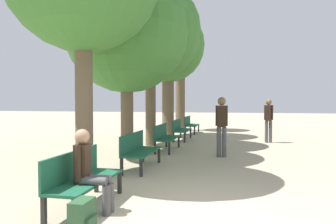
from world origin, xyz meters
name	(u,v)px	position (x,y,z in m)	size (l,w,h in m)	color
ground_plane	(200,220)	(0.00, 0.00, 0.00)	(80.00, 80.00, 0.00)	tan
bench_row_0	(81,176)	(-1.83, 0.16, 0.48)	(0.53, 1.69, 0.85)	#195138
bench_row_1	(138,148)	(-1.83, 3.04, 0.48)	(0.53, 1.69, 0.85)	#195138
bench_row_2	(165,136)	(-1.83, 5.93, 0.48)	(0.53, 1.69, 0.85)	#195138
bench_row_3	(180,128)	(-1.83, 8.82, 0.48)	(0.53, 1.69, 0.85)	#195138
bench_row_4	(190,124)	(-1.83, 11.71, 0.48)	(0.53, 1.69, 0.85)	#195138
tree_row_1	(127,32)	(-2.61, 4.48, 3.58)	(3.50, 3.50, 5.34)	brown
tree_row_2	(150,32)	(-2.61, 7.04, 4.09)	(3.63, 3.63, 5.93)	brown
tree_row_3	(168,47)	(-2.61, 10.04, 4.04)	(3.29, 3.29, 5.74)	brown
tree_row_4	(180,48)	(-2.61, 13.20, 4.51)	(2.30, 2.30, 5.88)	brown
person_seated	(89,168)	(-1.60, -0.04, 0.64)	(0.57, 0.32, 1.21)	#4C4C4C
backpack	(83,219)	(-1.28, -0.90, 0.22)	(0.24, 0.34, 0.46)	#284C2D
pedestrian_near	(269,118)	(1.65, 8.73, 0.96)	(0.34, 0.28, 1.68)	#4C4C4C
pedestrian_mid	(222,123)	(0.04, 5.07, 0.99)	(0.35, 0.24, 1.73)	#4C4C4C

